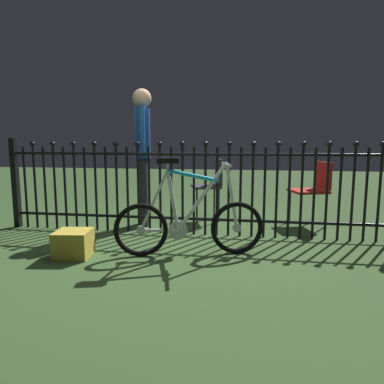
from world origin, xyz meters
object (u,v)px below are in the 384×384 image
person_visitor (143,145)px  chair_charcoal (211,182)px  bicycle (189,222)px  chair_red (314,186)px  display_crate (73,244)px

person_visitor → chair_charcoal: bearing=28.1°
bicycle → chair_red: 2.01m
chair_charcoal → person_visitor: person_visitor is taller
chair_charcoal → person_visitor: 1.05m
chair_charcoal → display_crate: size_ratio=2.69×
display_crate → chair_red: bearing=34.8°
bicycle → chair_charcoal: size_ratio=1.65×
chair_charcoal → display_crate: bearing=-121.9°
chair_red → display_crate: 2.97m
chair_charcoal → chair_red: (1.32, -0.08, -0.02)m
chair_red → person_visitor: person_visitor is taller
bicycle → chair_red: bearing=47.0°
bicycle → chair_charcoal: (0.04, 1.54, 0.20)m
bicycle → display_crate: size_ratio=4.43×
chair_charcoal → chair_red: chair_charcoal is taller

